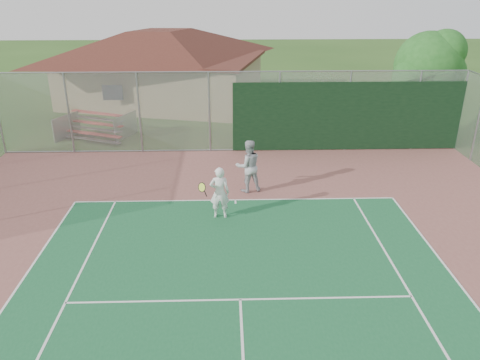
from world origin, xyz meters
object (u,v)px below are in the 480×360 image
clubhouse (162,60)px  player_white_front (219,193)px  player_grey_back (248,167)px  bleachers (96,126)px  tree (430,68)px

clubhouse → player_white_front: clubhouse is taller
player_grey_back → bleachers: bearing=-56.5°
clubhouse → player_grey_back: 14.35m
player_white_front → player_grey_back: (1.00, 2.01, 0.09)m
bleachers → player_white_front: 10.37m
clubhouse → tree: size_ratio=2.68×
player_white_front → clubhouse: bearing=-75.1°
clubhouse → bleachers: (-2.40, -7.05, -2.03)m
clubhouse → player_grey_back: (4.60, -13.49, -1.66)m
bleachers → tree: (15.60, -0.33, 2.73)m
player_white_front → bleachers: bearing=-52.8°
player_white_front → player_grey_back: player_grey_back is taller
clubhouse → bleachers: clubhouse is taller
clubhouse → tree: clubhouse is taller
bleachers → player_white_front: bearing=-31.1°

